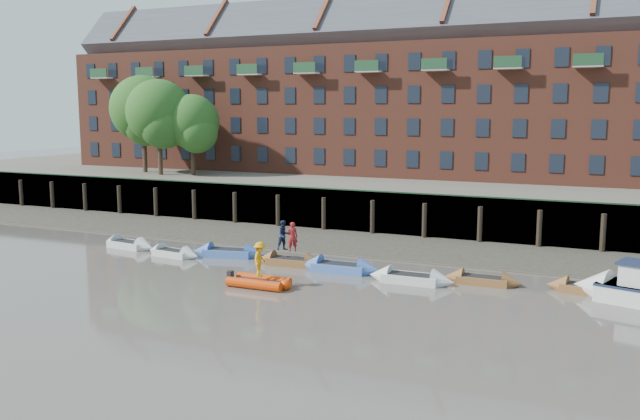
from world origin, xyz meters
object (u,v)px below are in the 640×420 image
Objects in this scene: rowboat_5 at (411,278)px; rowboat_7 at (589,289)px; rowboat_2 at (229,253)px; rowboat_4 at (340,267)px; rib_tender at (261,282)px; person_rib_crew at (260,259)px; rowboat_1 at (173,253)px; person_rower_b at (284,235)px; rowboat_6 at (482,280)px; motor_launch at (631,289)px; rowboat_0 at (128,244)px; person_rower_a at (292,237)px; rowboat_3 at (290,261)px.

rowboat_5 is 9.09m from rowboat_7.
rowboat_2 is at bearing 171.67° from rowboat_5.
rowboat_5 is at bearing -11.62° from rowboat_4.
rowboat_2 is 1.44× the size of rib_tender.
rowboat_4 is 2.63× the size of person_rib_crew.
rowboat_1 is 0.97× the size of rowboat_7.
rowboat_5 is 8.58m from person_rower_b.
motor_launch is at bearing -5.66° from rowboat_6.
rowboat_0 is 1.11× the size of rowboat_1.
rowboat_7 is 2.32× the size of person_rib_crew.
person_rower_a is (-3.23, 0.30, 1.51)m from rowboat_4.
rowboat_4 is at bearing -18.09° from rowboat_2.
rowboat_5 is (7.87, -1.07, 0.02)m from rowboat_3.
person_rower_b reaches higher than rowboat_3.
person_rib_crew reaches higher than rowboat_0.
person_rower_b is at bearing -171.94° from rowboat_7.
person_rower_a is at bearing -64.64° from person_rower_b.
rowboat_7 is at bearing 19.41° from rib_tender.
rib_tender is at bearing -153.65° from rowboat_7.
person_rib_crew is (0.82, -5.18, 1.27)m from rowboat_3.
motor_launch is at bearing 7.59° from rowboat_1.
rowboat_6 is 5.34m from rowboat_7.
motor_launch is at bearing -18.62° from rowboat_7.
motor_launch is at bearing 6.98° from rowboat_0.
rowboat_5 is at bearing -162.90° from rowboat_7.
rowboat_6 is 12.07m from person_rower_b.
rowboat_2 is 2.78× the size of person_rower_a.
rowboat_2 reaches higher than rowboat_7.
motor_launch reaches higher than rowboat_1.
rowboat_5 reaches higher than rowboat_3.
rowboat_4 is 1.41× the size of rib_tender.
person_rower_a is (-16.65, -0.63, 1.54)m from rowboat_7.
person_rower_a is (-0.73, 5.14, 1.50)m from rib_tender.
person_rower_b reaches higher than rowboat_1.
rowboat_2 is 12.67m from rowboat_5.
rowboat_7 is 1.24× the size of rib_tender.
rowboat_6 is 11.90m from rib_tender.
rowboat_7 is 2.18m from motor_launch.
rowboat_6 is at bearing 9.67° from rowboat_1.
person_rower_a is at bearing -11.02° from rowboat_3.
rowboat_1 is 0.84× the size of rowboat_2.
rowboat_6 reaches higher than rowboat_1.
person_rower_b is at bearing -45.39° from person_rower_a.
rowboat_3 is 1.05× the size of rowboat_6.
rowboat_3 is 1.63m from person_rower_b.
rowboat_5 reaches higher than rowboat_0.
rowboat_1 is 24.82m from rowboat_7.
rowboat_6 reaches higher than rib_tender.
motor_launch is (10.87, 0.78, 0.43)m from rowboat_5.
person_rower_b is at bearing 170.91° from rowboat_5.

